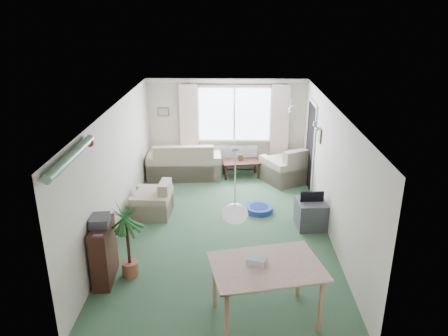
{
  "coord_description": "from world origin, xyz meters",
  "views": [
    {
      "loc": [
        0.16,
        -7.57,
        4.14
      ],
      "look_at": [
        0.0,
        0.3,
        1.15
      ],
      "focal_mm": 35.0,
      "sensor_mm": 36.0,
      "label": 1
    }
  ],
  "objects_px": {
    "armchair_corner": "(286,164)",
    "coffee_table": "(241,169)",
    "bookshelf": "(104,252)",
    "pet_bed": "(259,209)",
    "houseplant": "(128,240)",
    "tv_cube": "(311,214)",
    "dining_table": "(265,293)",
    "sofa": "(184,159)",
    "armchair_left": "(152,198)"
  },
  "relations": [
    {
      "from": "dining_table",
      "to": "tv_cube",
      "type": "height_order",
      "value": "dining_table"
    },
    {
      "from": "armchair_corner",
      "to": "dining_table",
      "type": "xyz_separation_m",
      "value": [
        -0.85,
        -5.1,
        -0.01
      ]
    },
    {
      "from": "armchair_corner",
      "to": "bookshelf",
      "type": "height_order",
      "value": "bookshelf"
    },
    {
      "from": "coffee_table",
      "to": "bookshelf",
      "type": "height_order",
      "value": "bookshelf"
    },
    {
      "from": "houseplant",
      "to": "tv_cube",
      "type": "xyz_separation_m",
      "value": [
        3.18,
        1.72,
        -0.37
      ]
    },
    {
      "from": "armchair_corner",
      "to": "coffee_table",
      "type": "xyz_separation_m",
      "value": [
        -1.1,
        0.25,
        -0.24
      ]
    },
    {
      "from": "dining_table",
      "to": "pet_bed",
      "type": "relative_size",
      "value": 2.33
    },
    {
      "from": "coffee_table",
      "to": "armchair_left",
      "type": "bearing_deg",
      "value": -131.11
    },
    {
      "from": "houseplant",
      "to": "dining_table",
      "type": "bearing_deg",
      "value": -25.48
    },
    {
      "from": "armchair_left",
      "to": "dining_table",
      "type": "bearing_deg",
      "value": 36.12
    },
    {
      "from": "coffee_table",
      "to": "houseplant",
      "type": "xyz_separation_m",
      "value": [
        -1.85,
        -4.35,
        0.44
      ]
    },
    {
      "from": "houseplant",
      "to": "pet_bed",
      "type": "bearing_deg",
      "value": 46.91
    },
    {
      "from": "dining_table",
      "to": "tv_cube",
      "type": "relative_size",
      "value": 2.28
    },
    {
      "from": "armchair_corner",
      "to": "coffee_table",
      "type": "height_order",
      "value": "armchair_corner"
    },
    {
      "from": "bookshelf",
      "to": "pet_bed",
      "type": "bearing_deg",
      "value": 39.81
    },
    {
      "from": "armchair_corner",
      "to": "armchair_left",
      "type": "distance_m",
      "value": 3.53
    },
    {
      "from": "dining_table",
      "to": "sofa",
      "type": "bearing_deg",
      "value": 107.44
    },
    {
      "from": "armchair_left",
      "to": "tv_cube",
      "type": "distance_m",
      "value": 3.24
    },
    {
      "from": "armchair_corner",
      "to": "pet_bed",
      "type": "distance_m",
      "value": 1.94
    },
    {
      "from": "coffee_table",
      "to": "houseplant",
      "type": "height_order",
      "value": "houseplant"
    },
    {
      "from": "houseplant",
      "to": "sofa",
      "type": "bearing_deg",
      "value": 84.46
    },
    {
      "from": "bookshelf",
      "to": "dining_table",
      "type": "distance_m",
      "value": 2.62
    },
    {
      "from": "houseplant",
      "to": "tv_cube",
      "type": "distance_m",
      "value": 3.63
    },
    {
      "from": "bookshelf",
      "to": "pet_bed",
      "type": "xyz_separation_m",
      "value": [
        2.57,
        2.47,
        -0.42
      ]
    },
    {
      "from": "armchair_corner",
      "to": "houseplant",
      "type": "height_order",
      "value": "houseplant"
    },
    {
      "from": "sofa",
      "to": "houseplant",
      "type": "height_order",
      "value": "houseplant"
    },
    {
      "from": "houseplant",
      "to": "pet_bed",
      "type": "relative_size",
      "value": 2.19
    },
    {
      "from": "dining_table",
      "to": "armchair_corner",
      "type": "bearing_deg",
      "value": 80.57
    },
    {
      "from": "armchair_corner",
      "to": "coffee_table",
      "type": "distance_m",
      "value": 1.15
    },
    {
      "from": "sofa",
      "to": "houseplant",
      "type": "distance_m",
      "value": 4.37
    },
    {
      "from": "coffee_table",
      "to": "pet_bed",
      "type": "distance_m",
      "value": 2.03
    },
    {
      "from": "bookshelf",
      "to": "tv_cube",
      "type": "height_order",
      "value": "bookshelf"
    },
    {
      "from": "coffee_table",
      "to": "tv_cube",
      "type": "bearing_deg",
      "value": -63.33
    },
    {
      "from": "dining_table",
      "to": "pet_bed",
      "type": "xyz_separation_m",
      "value": [
        0.1,
        3.36,
        -0.37
      ]
    },
    {
      "from": "armchair_corner",
      "to": "pet_bed",
      "type": "relative_size",
      "value": 1.69
    },
    {
      "from": "sofa",
      "to": "bookshelf",
      "type": "height_order",
      "value": "bookshelf"
    },
    {
      "from": "armchair_corner",
      "to": "houseplant",
      "type": "bearing_deg",
      "value": 25.22
    },
    {
      "from": "bookshelf",
      "to": "tv_cube",
      "type": "bearing_deg",
      "value": 23.25
    },
    {
      "from": "dining_table",
      "to": "pet_bed",
      "type": "height_order",
      "value": "dining_table"
    },
    {
      "from": "bookshelf",
      "to": "sofa",
      "type": "bearing_deg",
      "value": 75.97
    },
    {
      "from": "tv_cube",
      "to": "pet_bed",
      "type": "bearing_deg",
      "value": 142.3
    },
    {
      "from": "armchair_corner",
      "to": "pet_bed",
      "type": "height_order",
      "value": "armchair_corner"
    },
    {
      "from": "bookshelf",
      "to": "pet_bed",
      "type": "height_order",
      "value": "bookshelf"
    },
    {
      "from": "sofa",
      "to": "armchair_left",
      "type": "distance_m",
      "value": 2.2
    },
    {
      "from": "sofa",
      "to": "houseplant",
      "type": "bearing_deg",
      "value": 80.08
    },
    {
      "from": "coffee_table",
      "to": "bookshelf",
      "type": "xyz_separation_m",
      "value": [
        -2.22,
        -4.46,
        0.28
      ]
    },
    {
      "from": "houseplant",
      "to": "pet_bed",
      "type": "xyz_separation_m",
      "value": [
        2.2,
        2.36,
        -0.58
      ]
    },
    {
      "from": "armchair_corner",
      "to": "tv_cube",
      "type": "bearing_deg",
      "value": 66.35
    },
    {
      "from": "coffee_table",
      "to": "houseplant",
      "type": "bearing_deg",
      "value": -113.08
    },
    {
      "from": "armchair_left",
      "to": "dining_table",
      "type": "distance_m",
      "value": 3.84
    }
  ]
}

